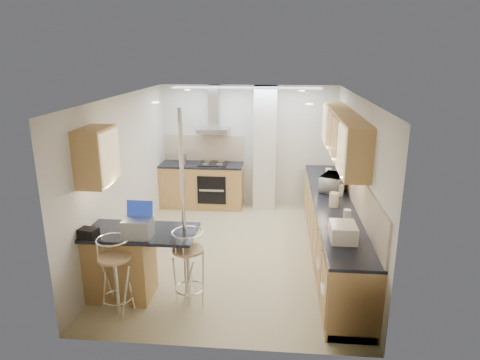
# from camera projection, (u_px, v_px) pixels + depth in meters

# --- Properties ---
(ground) EXTENTS (4.80, 4.80, 0.00)m
(ground) POSITION_uv_depth(u_px,v_px,m) (237.00, 251.00, 6.99)
(ground) COLOR tan
(ground) RESTS_ON ground
(room_shell) EXTENTS (3.64, 4.84, 2.51)m
(room_shell) POSITION_uv_depth(u_px,v_px,m) (260.00, 155.00, 6.88)
(room_shell) COLOR silver
(room_shell) RESTS_ON ground
(right_counter) EXTENTS (0.63, 4.40, 0.92)m
(right_counter) POSITION_uv_depth(u_px,v_px,m) (332.00, 228.00, 6.72)
(right_counter) COLOR #A37E41
(right_counter) RESTS_ON ground
(back_counter) EXTENTS (1.70, 0.63, 0.92)m
(back_counter) POSITION_uv_depth(u_px,v_px,m) (202.00, 185.00, 8.94)
(back_counter) COLOR #A37E41
(back_counter) RESTS_ON ground
(peninsula) EXTENTS (1.47, 0.72, 0.94)m
(peninsula) POSITION_uv_depth(u_px,v_px,m) (141.00, 264.00, 5.57)
(peninsula) COLOR #A37E41
(peninsula) RESTS_ON ground
(microwave) EXTENTS (0.52, 0.60, 0.28)m
(microwave) POSITION_uv_depth(u_px,v_px,m) (333.00, 183.00, 7.03)
(microwave) COLOR silver
(microwave) RESTS_ON right_counter
(laptop) EXTENTS (0.35, 0.26, 0.24)m
(laptop) POSITION_uv_depth(u_px,v_px,m) (138.00, 228.00, 5.21)
(laptop) COLOR gray
(laptop) RESTS_ON peninsula
(bag) EXTENTS (0.25, 0.20, 0.12)m
(bag) POSITION_uv_depth(u_px,v_px,m) (88.00, 233.00, 5.22)
(bag) COLOR black
(bag) RESTS_ON peninsula
(bar_stool_near) EXTENTS (0.47, 0.47, 1.02)m
(bar_stool_near) POSITION_uv_depth(u_px,v_px,m) (116.00, 277.00, 5.18)
(bar_stool_near) COLOR tan
(bar_stool_near) RESTS_ON ground
(bar_stool_end) EXTENTS (0.59, 0.59, 1.02)m
(bar_stool_end) POSITION_uv_depth(u_px,v_px,m) (189.00, 268.00, 5.38)
(bar_stool_end) COLOR tan
(bar_stool_end) RESTS_ON ground
(jar_a) EXTENTS (0.15, 0.15, 0.18)m
(jar_a) POSITION_uv_depth(u_px,v_px,m) (340.00, 190.00, 6.83)
(jar_a) COLOR #EDE5CD
(jar_a) RESTS_ON right_counter
(jar_b) EXTENTS (0.14, 0.14, 0.17)m
(jar_b) POSITION_uv_depth(u_px,v_px,m) (328.00, 173.00, 7.82)
(jar_b) COLOR #EDE5CD
(jar_b) RESTS_ON right_counter
(jar_c) EXTENTS (0.18, 0.18, 0.22)m
(jar_c) POSITION_uv_depth(u_px,v_px,m) (334.00, 200.00, 6.32)
(jar_c) COLOR beige
(jar_c) RESTS_ON right_counter
(jar_d) EXTENTS (0.13, 0.13, 0.13)m
(jar_d) POSITION_uv_depth(u_px,v_px,m) (347.00, 214.00, 5.87)
(jar_d) COLOR silver
(jar_d) RESTS_ON right_counter
(bread_bin) EXTENTS (0.31, 0.39, 0.21)m
(bread_bin) POSITION_uv_depth(u_px,v_px,m) (343.00, 232.00, 5.19)
(bread_bin) COLOR #EDE5CD
(bread_bin) RESTS_ON right_counter
(kettle) EXTENTS (0.16, 0.16, 0.22)m
(kettle) POSITION_uv_depth(u_px,v_px,m) (183.00, 159.00, 8.77)
(kettle) COLOR #B3B6B8
(kettle) RESTS_ON back_counter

